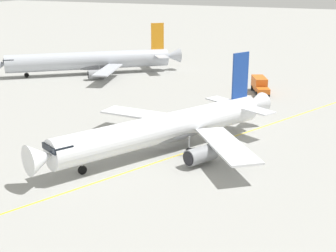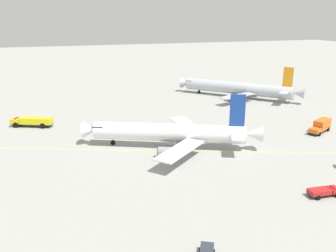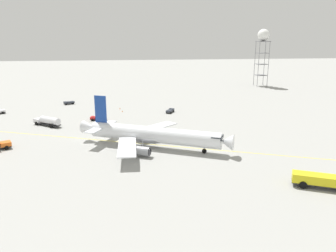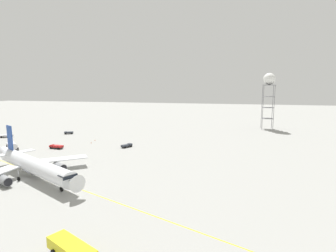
# 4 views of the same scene
# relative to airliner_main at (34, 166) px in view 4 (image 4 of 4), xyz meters

# --- Properties ---
(ground_plane) EXTENTS (600.00, 600.00, 0.00)m
(ground_plane) POSITION_rel_airliner_main_xyz_m (1.61, 1.75, -3.19)
(ground_plane) COLOR #9E9E99
(airliner_main) EXTENTS (36.85, 28.65, 12.19)m
(airliner_main) POSITION_rel_airliner_main_xyz_m (0.00, 0.00, 0.00)
(airliner_main) COLOR white
(airliner_main) RESTS_ON ground_plane
(fuel_tanker_truck) EXTENTS (9.19, 7.86, 2.87)m
(fuel_tanker_truck) POSITION_rel_airliner_main_xyz_m (30.12, -24.36, -1.61)
(fuel_tanker_truck) COLOR #232326
(fuel_tanker_truck) RESTS_ON ground_plane
(baggage_truck_truck) EXTENTS (3.56, 4.65, 1.22)m
(baggage_truck_truck) POSITION_rel_airliner_main_xyz_m (-9.30, -37.66, -2.47)
(baggage_truck_truck) COLOR #232326
(baggage_truck_truck) RESTS_ON ground_plane
(pushback_tug_truck) EXTENTS (5.54, 4.32, 1.30)m
(pushback_tug_truck) POSITION_rel_airliner_main_xyz_m (51.31, -43.09, -2.38)
(pushback_tug_truck) COLOR #232326
(pushback_tug_truck) RESTS_ON ground_plane
(ops_pickup_truck) EXTENTS (5.29, 2.50, 1.41)m
(ops_pickup_truck) POSITION_rel_airliner_main_xyz_m (15.33, -29.38, -2.38)
(ops_pickup_truck) COLOR #232326
(ops_pickup_truck) RESTS_ON ground_plane
(baggage_truck_truck_extra) EXTENTS (4.41, 3.38, 1.22)m
(baggage_truck_truck_extra) POSITION_rel_airliner_main_xyz_m (29.08, -57.36, -2.47)
(baggage_truck_truck_extra) COLOR #232326
(baggage_truck_truck_extra) RESTS_ON ground_plane
(radar_tower) EXTENTS (6.29, 6.29, 29.87)m
(radar_tower) POSITION_rel_airliner_main_xyz_m (-66.24, -95.97, 22.28)
(radar_tower) COLOR slate
(radar_tower) RESTS_ON ground_plane
(taxiway_centreline) EXTENTS (129.45, 52.37, 0.01)m
(taxiway_centreline) POSITION_rel_airliner_main_xyz_m (-1.22, -1.95, -3.18)
(taxiway_centreline) COLOR yellow
(taxiway_centreline) RESTS_ON ground_plane
(safety_cone_near) EXTENTS (0.36, 0.36, 0.55)m
(safety_cone_near) POSITION_rel_airliner_main_xyz_m (7.70, -41.10, -2.91)
(safety_cone_near) COLOR orange
(safety_cone_near) RESTS_ON ground_plane
(safety_cone_mid) EXTENTS (0.36, 0.36, 0.55)m
(safety_cone_mid) POSITION_rel_airliner_main_xyz_m (8.66, -45.91, -2.91)
(safety_cone_mid) COLOR orange
(safety_cone_mid) RESTS_ON ground_plane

